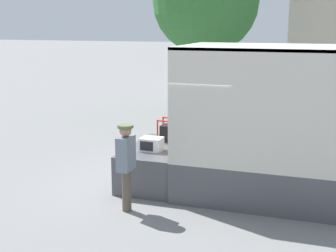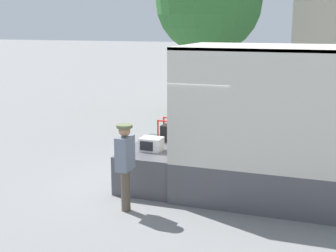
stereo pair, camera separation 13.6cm
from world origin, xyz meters
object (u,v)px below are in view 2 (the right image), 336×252
at_px(street_tree, 209,1).
at_px(portable_generator, 172,133).
at_px(microwave, 152,144).
at_px(worker_person, 125,158).

bearing_deg(street_tree, portable_generator, -81.06).
relative_size(microwave, portable_generator, 0.82).
relative_size(microwave, street_tree, 0.07).
bearing_deg(portable_generator, microwave, -98.45).
height_order(portable_generator, worker_person, worker_person).
bearing_deg(portable_generator, street_tree, 98.94).
relative_size(portable_generator, worker_person, 0.33).
relative_size(portable_generator, street_tree, 0.09).
bearing_deg(street_tree, microwave, -82.93).
bearing_deg(microwave, portable_generator, 81.55).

